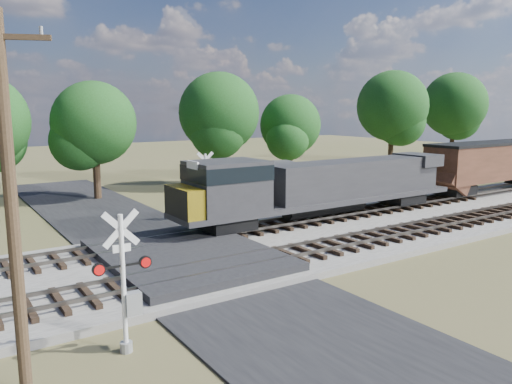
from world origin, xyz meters
TOP-DOWN VIEW (x-y plane):
  - ground at (0.00, 0.00)m, footprint 160.00×160.00m
  - ballast_bed at (10.00, 0.50)m, footprint 140.00×10.00m
  - road at (0.00, 0.00)m, footprint 7.00×60.00m
  - crossing_panel at (0.00, 0.50)m, footprint 7.00×9.00m
  - track_near at (3.12, -2.00)m, footprint 140.00×2.60m
  - track_far at (3.12, 3.00)m, footprint 140.00×2.60m
  - crossing_signal_near at (-4.98, -6.08)m, footprint 1.69×0.37m
  - crossing_signal_far at (4.85, 7.85)m, footprint 1.74×0.41m
  - utility_pole at (-7.84, -6.79)m, footprint 2.10×0.97m
  - equipment_shed at (13.02, 11.76)m, footprint 4.72×4.72m
  - treeline at (12.06, 19.64)m, footprint 82.51×9.78m

SIDE VIEW (x-z plane):
  - ground at x=0.00m, z-range 0.00..0.00m
  - road at x=0.00m, z-range 0.00..0.08m
  - ballast_bed at x=10.00m, z-range 0.00..0.30m
  - crossing_panel at x=0.00m, z-range 0.01..0.62m
  - track_near at x=3.12m, z-range 0.25..0.58m
  - track_far at x=3.12m, z-range 0.25..0.58m
  - equipment_shed at x=13.02m, z-range 0.02..2.79m
  - crossing_signal_near at x=-4.98m, z-range -0.35..3.84m
  - crossing_signal_far at x=4.85m, z-range -0.36..3.97m
  - utility_pole at x=-7.84m, z-range 0.27..9.39m
  - treeline at x=12.06m, z-range 0.82..12.26m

